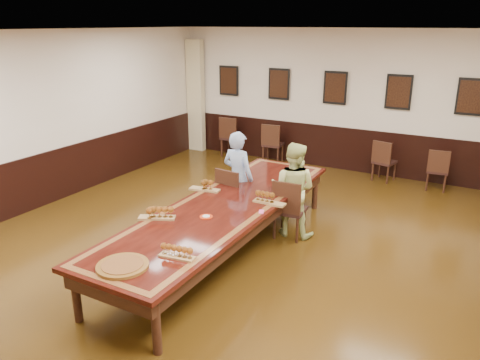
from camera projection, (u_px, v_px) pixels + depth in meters
The scene contains 23 objects.
floor at pixel (224, 252), 7.12m from camera, with size 8.00×10.00×0.02m, color black.
ceiling at pixel (221, 30), 6.09m from camera, with size 8.00×10.00×0.02m, color white.
wall_back at pixel (335, 101), 10.75m from camera, with size 8.00×0.02×3.20m, color beige.
wall_left at pixel (33, 122), 8.45m from camera, with size 0.02×10.00×3.20m, color beige.
chair_man at pixel (234, 195), 7.98m from camera, with size 0.47×0.51×1.00m, color black, non-canonical shape.
chair_woman at pixel (290, 208), 7.47m from camera, with size 0.46×0.50×0.99m, color black, non-canonical shape.
spare_chair_a at pixel (232, 136), 12.07m from camera, with size 0.48×0.53×1.03m, color black, non-canonical shape.
spare_chair_b at pixel (273, 143), 11.49m from camera, with size 0.46×0.50×0.99m, color black, non-canonical shape.
spare_chair_c at pixel (385, 160), 10.17m from camera, with size 0.43×0.46×0.91m, color black, non-canonical shape.
spare_chair_d at pixel (438, 169), 9.62m from camera, with size 0.41×0.45×0.88m, color black, non-canonical shape.
person_man at pixel (238, 177), 7.97m from camera, with size 0.58×0.38×1.60m, color #4D79C1.
person_woman at pixel (293, 190), 7.47m from camera, with size 0.77×0.60×1.54m, color #D1DB88.
pink_phone at pixel (261, 212), 6.64m from camera, with size 0.07×0.13×0.01m, color #F9539B.
curtain at pixel (196, 96), 12.37m from camera, with size 0.45×0.18×2.90m, color beige.
wainscoting at pixel (224, 221), 6.95m from camera, with size 8.00×10.00×1.00m.
conference_table at pixel (224, 214), 6.92m from camera, with size 1.40×5.00×0.76m.
posters at pixel (335, 88), 10.59m from camera, with size 6.14×0.04×0.74m.
flight_a at pixel (205, 186), 7.46m from camera, with size 0.51×0.22×0.18m.
flight_b at pixel (268, 198), 6.93m from camera, with size 0.49×0.15×0.18m.
flight_c at pixel (158, 213), 6.37m from camera, with size 0.51×0.36×0.19m.
flight_d at pixel (177, 252), 5.33m from camera, with size 0.44×0.19×0.16m.
red_plate_grp at pixel (206, 217), 6.45m from camera, with size 0.18×0.18×0.02m.
carved_platter at pixel (123, 266), 5.13m from camera, with size 0.66×0.66×0.05m.
Camera 1 is at (3.32, -5.47, 3.31)m, focal length 35.00 mm.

